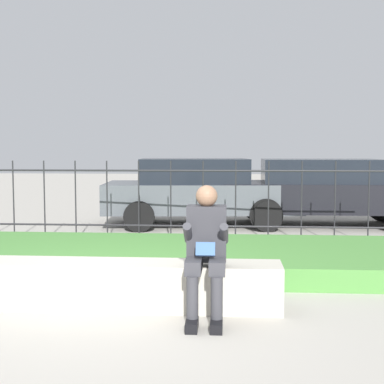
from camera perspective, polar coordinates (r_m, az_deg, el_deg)
The scene contains 7 objects.
ground_plane at distance 5.70m, azimuth -9.63°, elevation -11.98°, with size 60.00×60.00×0.00m, color #A8A399.
stone_bench at distance 5.58m, azimuth -6.36°, elevation -10.06°, with size 3.03×0.48×0.47m.
person_seated_reader at distance 5.12m, azimuth 1.52°, elevation -5.76°, with size 0.42×0.73×1.27m.
grass_berm at distance 7.50m, azimuth -6.13°, elevation -6.86°, with size 9.90×2.45×0.27m.
iron_fence at distance 9.36m, azimuth -3.99°, elevation -0.80°, with size 7.90×0.03×1.42m.
car_parked_right at distance 11.61m, azimuth 14.11°, elevation 0.17°, with size 4.37×1.90×1.41m.
car_parked_center at distance 11.37m, azimuth 0.83°, elevation 0.18°, with size 4.20×2.24×1.42m.
Camera 1 is at (1.32, -5.31, 1.62)m, focal length 50.00 mm.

